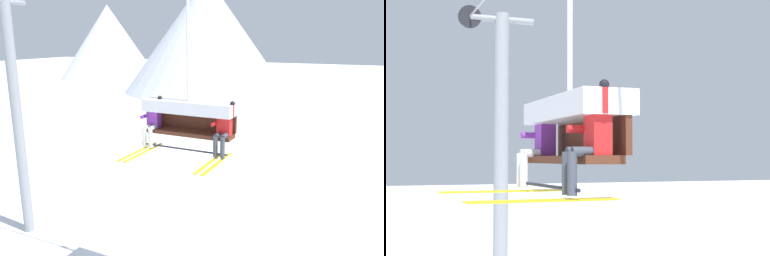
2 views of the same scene
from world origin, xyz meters
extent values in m
cone|color=white|center=(-37.13, 45.08, 6.27)|extent=(16.90, 16.90, 12.54)
cone|color=silver|center=(-15.42, 37.81, 7.38)|extent=(21.80, 21.80, 14.75)
cylinder|color=gray|center=(-6.14, 0.00, 4.19)|extent=(0.36, 0.36, 8.37)
cylinder|color=gray|center=(-6.14, 0.00, 8.22)|extent=(0.16, 1.60, 0.16)
cube|color=#512819|center=(0.94, -0.80, 4.76)|extent=(2.32, 0.48, 0.10)
cube|color=#512819|center=(0.94, -0.52, 5.03)|extent=(2.32, 0.08, 0.45)
cube|color=silver|center=(0.94, -0.74, 5.41)|extent=(2.37, 0.68, 0.30)
cylinder|color=black|center=(0.94, -1.12, 4.43)|extent=(2.32, 0.04, 0.04)
cylinder|color=silver|center=(0.94, -0.80, 6.87)|extent=(0.07, 0.07, 2.61)
cube|color=purple|center=(-0.03, -0.82, 5.07)|extent=(0.32, 0.22, 0.52)
sphere|color=black|center=(-0.03, -0.82, 5.43)|extent=(0.22, 0.22, 0.22)
ellipsoid|color=black|center=(-0.03, -0.92, 5.43)|extent=(0.17, 0.04, 0.08)
cylinder|color=silver|center=(-0.12, -0.99, 4.85)|extent=(0.11, 0.34, 0.11)
cylinder|color=silver|center=(0.06, -0.99, 4.85)|extent=(0.11, 0.34, 0.11)
cylinder|color=silver|center=(-0.12, -1.16, 4.61)|extent=(0.11, 0.11, 0.48)
cylinder|color=silver|center=(0.06, -1.16, 4.61)|extent=(0.11, 0.11, 0.48)
cube|color=gold|center=(-0.12, -1.46, 4.32)|extent=(0.09, 1.70, 0.02)
cube|color=gold|center=(0.06, -1.46, 4.32)|extent=(0.09, 1.70, 0.02)
cylinder|color=purple|center=(-0.22, -0.97, 5.11)|extent=(0.09, 0.30, 0.09)
cylinder|color=purple|center=(0.16, -0.82, 5.42)|extent=(0.09, 0.09, 0.30)
sphere|color=black|center=(0.16, -0.82, 5.59)|extent=(0.11, 0.11, 0.11)
cube|color=red|center=(1.91, -0.82, 5.07)|extent=(0.32, 0.22, 0.52)
sphere|color=black|center=(1.91, -0.82, 5.43)|extent=(0.22, 0.22, 0.22)
ellipsoid|color=black|center=(1.91, -0.92, 5.43)|extent=(0.17, 0.04, 0.08)
cylinder|color=#3D424C|center=(1.82, -0.99, 4.85)|extent=(0.11, 0.34, 0.11)
cylinder|color=#3D424C|center=(2.00, -0.99, 4.85)|extent=(0.11, 0.34, 0.11)
cylinder|color=#3D424C|center=(1.82, -1.16, 4.61)|extent=(0.11, 0.11, 0.48)
cylinder|color=#3D424C|center=(2.00, -1.16, 4.61)|extent=(0.11, 0.11, 0.48)
cube|color=gold|center=(1.82, -1.46, 4.32)|extent=(0.09, 1.70, 0.02)
cube|color=gold|center=(2.00, -1.46, 4.32)|extent=(0.09, 1.70, 0.02)
cylinder|color=red|center=(1.72, -0.97, 5.11)|extent=(0.09, 0.30, 0.09)
cylinder|color=red|center=(2.10, -0.82, 5.42)|extent=(0.09, 0.09, 0.30)
sphere|color=black|center=(2.10, -0.82, 5.59)|extent=(0.11, 0.11, 0.11)
camera|label=1|loc=(4.93, -8.89, 7.07)|focal=35.00mm
camera|label=2|loc=(7.99, -3.39, 4.77)|focal=55.00mm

